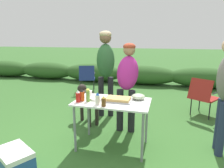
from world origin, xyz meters
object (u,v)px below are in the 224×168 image
object	(u,v)px
standing_person_with_beanie	(127,78)
standing_person_in_navy_coat	(106,64)
mayo_bottle	(98,99)
ketchup_bottle	(78,96)
dog	(88,98)
hot_sauce_bottle	(82,95)
food_tray	(118,99)
relish_jar	(88,95)
beer_bottle	(104,101)
camp_chair_near_hedge	(87,77)
camp_chair_green_behind_table	(203,95)
cooler_box	(15,163)
plate_stack	(97,98)
folding_table	(112,106)
mixing_bowl	(138,97)
paper_cup_stack	(89,94)

from	to	relation	value
standing_person_with_beanie	standing_person_in_navy_coat	bearing A→B (deg)	138.65
mayo_bottle	ketchup_bottle	world-z (taller)	ketchup_bottle
dog	hot_sauce_bottle	bearing A→B (deg)	-118.57
food_tray	relish_jar	size ratio (longest dim) A/B	2.13
beer_bottle	camp_chair_near_hedge	world-z (taller)	beer_bottle
beer_bottle	camp_chair_green_behind_table	world-z (taller)	beer_bottle
cooler_box	plate_stack	bearing A→B (deg)	-97.27
standing_person_in_navy_coat	standing_person_with_beanie	bearing A→B (deg)	-54.33
folding_table	camp_chair_green_behind_table	size ratio (longest dim) A/B	1.32
mixing_bowl	hot_sauce_bottle	xyz separation A→B (m)	(-0.79, -0.29, 0.04)
mayo_bottle	cooler_box	xyz separation A→B (m)	(-0.81, -0.76, -0.65)
standing_person_with_beanie	paper_cup_stack	bearing A→B (deg)	-129.25
beer_bottle	camp_chair_green_behind_table	xyz separation A→B (m)	(1.59, 1.95, -0.34)
folding_table	mixing_bowl	world-z (taller)	mixing_bowl
relish_jar	standing_person_with_beanie	distance (m)	0.92
paper_cup_stack	standing_person_with_beanie	size ratio (longest dim) A/B	0.07
camp_chair_near_hedge	food_tray	bearing A→B (deg)	-78.94
mayo_bottle	camp_chair_green_behind_table	size ratio (longest dim) A/B	0.21
plate_stack	dog	size ratio (longest dim) A/B	0.31
mixing_bowl	standing_person_in_navy_coat	world-z (taller)	standing_person_in_navy_coat
relish_jar	paper_cup_stack	bearing A→B (deg)	106.40
hot_sauce_bottle	dog	size ratio (longest dim) A/B	0.25
mayo_bottle	relish_jar	bearing A→B (deg)	154.73
folding_table	hot_sauce_bottle	xyz separation A→B (m)	(-0.44, -0.10, 0.16)
standing_person_with_beanie	camp_chair_near_hedge	xyz separation A→B (m)	(-1.70, 2.26, -0.50)
hot_sauce_bottle	cooler_box	world-z (taller)	hot_sauce_bottle
food_tray	mixing_bowl	world-z (taller)	mixing_bowl
camp_chair_green_behind_table	mayo_bottle	bearing A→B (deg)	-98.06
plate_stack	standing_person_with_beanie	distance (m)	0.79
beer_bottle	camp_chair_near_hedge	bearing A→B (deg)	115.86
plate_stack	paper_cup_stack	xyz separation A→B (m)	(-0.15, 0.09, 0.04)
folding_table	standing_person_in_navy_coat	size ratio (longest dim) A/B	0.61
ketchup_bottle	camp_chair_near_hedge	size ratio (longest dim) A/B	0.21
beer_bottle	camp_chair_green_behind_table	bearing A→B (deg)	50.90
hot_sauce_bottle	beer_bottle	size ratio (longest dim) A/B	1.25
ketchup_bottle	camp_chair_near_hedge	world-z (taller)	ketchup_bottle
standing_person_with_beanie	camp_chair_green_behind_table	size ratio (longest dim) A/B	1.88
standing_person_in_navy_coat	mayo_bottle	bearing A→B (deg)	-90.04
food_tray	cooler_box	bearing A→B (deg)	-137.28
standing_person_with_beanie	cooler_box	size ratio (longest dim) A/B	2.72
food_tray	beer_bottle	world-z (taller)	beer_bottle
relish_jar	hot_sauce_bottle	distance (m)	0.10
hot_sauce_bottle	camp_chair_near_hedge	xyz separation A→B (m)	(-1.17, 3.06, -0.36)
standing_person_in_navy_coat	camp_chair_green_behind_table	distance (m)	2.16
folding_table	cooler_box	distance (m)	1.44
paper_cup_stack	ketchup_bottle	size ratio (longest dim) A/B	0.58
paper_cup_stack	ketchup_bottle	distance (m)	0.29
hot_sauce_bottle	standing_person_in_navy_coat	distance (m)	1.33
plate_stack	mayo_bottle	world-z (taller)	mayo_bottle
dog	folding_table	bearing A→B (deg)	-93.79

